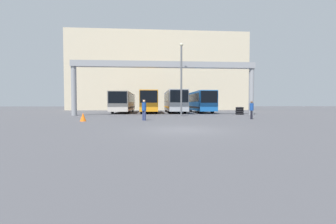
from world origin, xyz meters
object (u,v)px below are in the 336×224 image
bus_slot_2 (174,100)px  tire_stack (240,111)px  pedestrian_near_left (252,109)px  pedestrian_mid_left (144,110)px  lamp_post (181,76)px  bus_slot_1 (149,101)px  bus_slot_3 (201,101)px  bus_slot_0 (123,101)px  traffic_cone (83,117)px

bus_slot_2 → tire_stack: bus_slot_2 is taller
pedestrian_near_left → pedestrian_mid_left: pedestrian_mid_left is taller
pedestrian_near_left → lamp_post: bearing=-106.1°
bus_slot_1 → lamp_post: lamp_post is taller
bus_slot_3 → pedestrian_near_left: 14.91m
bus_slot_3 → pedestrian_mid_left: size_ratio=6.12×
bus_slot_0 → pedestrian_near_left: 20.53m
bus_slot_3 → traffic_cone: (-13.00, -16.26, -1.50)m
bus_slot_2 → tire_stack: size_ratio=11.91×
bus_slot_1 → lamp_post: (3.70, -9.19, 2.59)m
bus_slot_1 → bus_slot_2: (3.98, 1.10, 0.06)m
tire_stack → bus_slot_1: bearing=151.1°
bus_slot_1 → bus_slot_2: 4.13m
pedestrian_mid_left → bus_slot_0: bearing=140.4°
pedestrian_near_left → pedestrian_mid_left: (-9.61, -0.86, 0.04)m
bus_slot_1 → tire_stack: 13.29m
bus_slot_3 → lamp_post: (-4.26, -9.34, 2.60)m
traffic_cone → bus_slot_0: bearing=86.4°
bus_slot_1 → bus_slot_0: bearing=167.1°
bus_slot_3 → tire_stack: bus_slot_3 is taller
bus_slot_0 → bus_slot_2: (7.96, 0.19, 0.15)m
bus_slot_0 → pedestrian_near_left: size_ratio=7.32×
bus_slot_1 → pedestrian_near_left: (9.35, -14.67, -0.98)m
bus_slot_2 → traffic_cone: 19.50m
bus_slot_1 → pedestrian_mid_left: size_ratio=5.95×
bus_slot_3 → bus_slot_2: bearing=166.5°
bus_slot_0 → traffic_cone: 17.12m
bus_slot_2 → pedestrian_near_left: bearing=-71.2°
pedestrian_near_left → traffic_cone: 14.47m
traffic_cone → tire_stack: tire_stack is taller
bus_slot_2 → pedestrian_near_left: 16.69m
bus_slot_1 → pedestrian_near_left: bus_slot_1 is taller
bus_slot_0 → bus_slot_3: 11.97m
bus_slot_0 → bus_slot_1: bus_slot_1 is taller
bus_slot_2 → tire_stack: (7.59, -7.49, -1.43)m
pedestrian_near_left → bus_slot_3: bearing=-146.7°
bus_slot_2 → lamp_post: 10.60m
bus_slot_1 → bus_slot_3: 7.97m
bus_slot_0 → bus_slot_2: bearing=1.4°
pedestrian_mid_left → tire_stack: pedestrian_mid_left is taller
tire_stack → pedestrian_near_left: bearing=-105.0°
bus_slot_2 → traffic_cone: bus_slot_2 is taller
traffic_cone → lamp_post: size_ratio=0.08×
bus_slot_2 → pedestrian_mid_left: size_ratio=7.24×
bus_slot_1 → tire_stack: (11.57, -6.39, -1.37)m
bus_slot_2 → traffic_cone: bearing=-117.7°
bus_slot_0 → bus_slot_3: bus_slot_3 is taller
bus_slot_3 → tire_stack: 7.59m
pedestrian_near_left → pedestrian_mid_left: 9.65m
bus_slot_2 → bus_slot_3: size_ratio=1.18×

